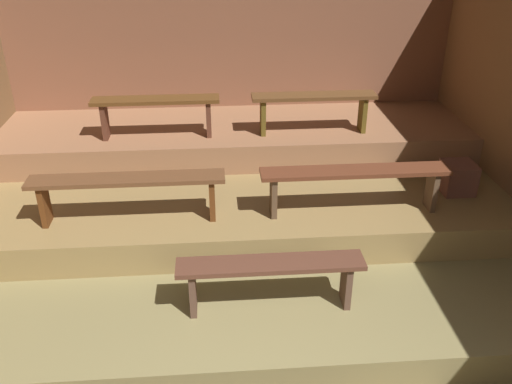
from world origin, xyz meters
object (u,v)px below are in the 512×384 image
bench_upper_left (156,107)px  bench_upper_right (314,103)px  bench_lower_center (270,272)px  wooden_crate_middle (457,177)px  bench_middle_right (355,178)px  bench_middle_left (127,186)px

bench_upper_left → bench_upper_right: 1.68m
bench_lower_center → wooden_crate_middle: (1.98, 1.25, 0.13)m
bench_upper_right → bench_middle_right: bearing=-82.0°
bench_upper_left → wooden_crate_middle: bearing=-17.3°
bench_middle_right → wooden_crate_middle: bench_middle_right is taller
bench_middle_left → bench_upper_right: 2.25m
bench_upper_left → bench_middle_left: bearing=-98.0°
bench_lower_center → bench_middle_left: 1.53m
bench_lower_center → bench_upper_right: bearing=72.5°
bench_lower_center → bench_middle_left: size_ratio=0.84×
bench_upper_left → wooden_crate_middle: (2.98, -0.93, -0.49)m
bench_upper_right → bench_lower_center: bearing=-107.5°
bench_middle_left → bench_lower_center: bearing=-38.5°
bench_middle_right → bench_upper_left: bench_upper_left is taller
bench_middle_right → bench_upper_left: bearing=146.2°
bench_upper_left → wooden_crate_middle: 3.16m
bench_lower_center → wooden_crate_middle: size_ratio=4.76×
bench_lower_center → wooden_crate_middle: bearing=32.2°
bench_middle_left → bench_upper_left: bench_upper_left is taller
bench_middle_right → bench_middle_left: bearing=180.0°
bench_lower_center → bench_middle_left: bench_middle_left is taller
bench_lower_center → bench_upper_right: (0.69, 2.17, 0.62)m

